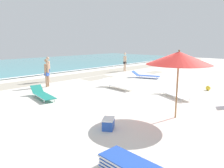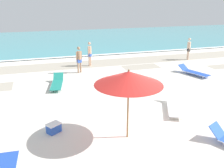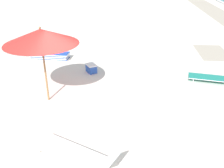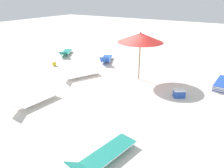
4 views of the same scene
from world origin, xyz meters
TOP-DOWN VIEW (x-y plane):
  - ground_plane at (0.00, 0.01)m, footprint 60.00×60.00m
  - ocean_water at (0.00, 20.92)m, footprint 60.00×18.27m
  - beach_umbrella at (-0.90, -1.41)m, footprint 2.35×2.35m
  - sun_lounger_under_umbrella at (5.89, 4.57)m, footprint 1.29×2.25m
  - sun_lounger_beside_umbrella at (1.93, 0.17)m, footprint 1.51×2.30m
  - sun_lounger_mid_beach_solo at (-2.85, 4.83)m, footprint 0.99×2.28m
  - sun_lounger_mid_beach_pair_a at (1.49, 3.62)m, footprint 0.77×2.27m
  - beachgoer_wading_adult at (7.90, 8.36)m, footprint 0.27×0.44m
  - beachgoer_shoreline_child at (-0.11, 8.77)m, footprint 0.32×0.37m
  - beachgoer_strolling_adult at (-1.16, 7.21)m, footprint 0.41×0.29m
  - cooler_box at (-3.43, -0.32)m, footprint 0.61×0.57m

SIDE VIEW (x-z plane):
  - ground_plane at x=0.00m, z-range -0.16..0.00m
  - ocean_water at x=0.00m, z-range 0.00..0.06m
  - cooler_box at x=-3.43m, z-range 0.00..0.37m
  - sun_lounger_under_umbrella at x=5.89m, z-range -0.05..0.46m
  - sun_lounger_mid_beach_pair_a at x=1.49m, z-range -0.05..0.47m
  - sun_lounger_mid_beach_solo at x=-2.85m, z-range -0.05..0.47m
  - sun_lounger_beside_umbrella at x=1.93m, z-range -0.07..0.50m
  - beachgoer_wading_adult at x=7.90m, z-range 0.12..1.88m
  - beachgoer_shoreline_child at x=-0.11m, z-range 0.12..1.88m
  - beachgoer_strolling_adult at x=-1.16m, z-range 0.12..1.88m
  - beach_umbrella at x=-0.90m, z-range 0.96..3.51m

